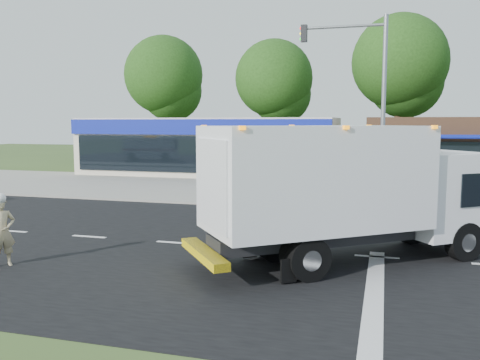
{
  "coord_description": "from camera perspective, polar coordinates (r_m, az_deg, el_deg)",
  "views": [
    {
      "loc": [
        3.13,
        -14.13,
        3.69
      ],
      "look_at": [
        -1.7,
        2.71,
        1.7
      ],
      "focal_mm": 38.0,
      "sensor_mm": 36.0,
      "label": 1
    }
  ],
  "objects": [
    {
      "name": "lane_markings",
      "position": [
        13.41,
        7.86,
        -9.47
      ],
      "size": [
        55.2,
        7.0,
        0.01
      ],
      "color": "silver",
      "rests_on": "road_asphalt"
    },
    {
      "name": "road_asphalt",
      "position": [
        14.93,
        3.42,
        -7.82
      ],
      "size": [
        60.0,
        14.0,
        0.02
      ],
      "primitive_type": "cube",
      "color": "black",
      "rests_on": "ground"
    },
    {
      "name": "retail_strip_mall",
      "position": [
        36.19,
        -3.61,
        3.81
      ],
      "size": [
        18.0,
        6.2,
        4.0
      ],
      "color": "beige",
      "rests_on": "ground"
    },
    {
      "name": "parking_apron",
      "position": [
        28.54,
        9.57,
        -1.02
      ],
      "size": [
        60.0,
        9.0,
        0.02
      ],
      "primitive_type": "cube",
      "color": "gray",
      "rests_on": "ground"
    },
    {
      "name": "sidewalk",
      "position": [
        22.84,
        7.92,
        -2.73
      ],
      "size": [
        60.0,
        2.4,
        0.12
      ],
      "primitive_type": "cube",
      "color": "gray",
      "rests_on": "ground"
    },
    {
      "name": "ground",
      "position": [
        14.94,
        3.42,
        -7.83
      ],
      "size": [
        120.0,
        120.0,
        0.0
      ],
      "primitive_type": "plane",
      "color": "#385123",
      "rests_on": "ground"
    },
    {
      "name": "emergency_worker",
      "position": [
        14.4,
        -25.17,
        -5.17
      ],
      "size": [
        0.73,
        0.78,
        1.91
      ],
      "rotation": [
        0.0,
        0.0,
        0.95
      ],
      "color": "tan",
      "rests_on": "ground"
    },
    {
      "name": "background_trees",
      "position": [
        42.64,
        10.8,
        11.34
      ],
      "size": [
        36.77,
        7.39,
        12.1
      ],
      "color": "#332114",
      "rests_on": "ground"
    },
    {
      "name": "brown_storefront",
      "position": [
        34.37,
        22.48,
        3.17
      ],
      "size": [
        10.0,
        6.7,
        4.0
      ],
      "color": "#382316",
      "rests_on": "ground"
    },
    {
      "name": "traffic_signal_pole",
      "position": [
        21.78,
        14.13,
        9.54
      ],
      "size": [
        3.51,
        0.25,
        8.0
      ],
      "color": "gray",
      "rests_on": "ground"
    },
    {
      "name": "ems_box_truck",
      "position": [
        13.51,
        11.74,
        -0.46
      ],
      "size": [
        8.02,
        6.95,
        3.62
      ],
      "rotation": [
        0.0,
        0.0,
        0.65
      ],
      "color": "black",
      "rests_on": "ground"
    }
  ]
}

